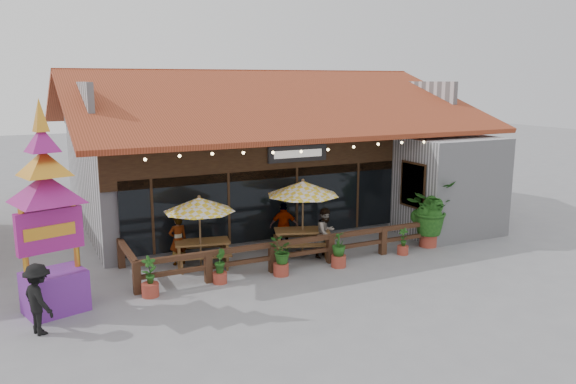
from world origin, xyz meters
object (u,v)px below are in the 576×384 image
umbrella_right (303,189)px  picnic_table_left (202,249)px  tropical_plant (430,210)px  umbrella_left (199,205)px  thai_sign_tower (47,194)px  picnic_table_right (302,238)px  pedestrian (39,299)px

umbrella_right → picnic_table_left: (-3.32, 0.33, -1.68)m
umbrella_right → tropical_plant: bearing=-14.2°
umbrella_left → umbrella_right: 3.47m
thai_sign_tower → tropical_plant: size_ratio=2.49×
umbrella_left → picnic_table_right: 3.72m
picnic_table_right → umbrella_right: bearing=-16.7°
picnic_table_right → thai_sign_tower: bearing=-169.1°
thai_sign_tower → tropical_plant: (12.00, 0.36, -1.68)m
picnic_table_left → picnic_table_right: picnic_table_right is taller
umbrella_left → tropical_plant: umbrella_left is taller
umbrella_left → picnic_table_right: umbrella_left is taller
picnic_table_right → thai_sign_tower: (-7.64, -1.46, 2.41)m
picnic_table_right → umbrella_left: bearing=179.4°
umbrella_right → picnic_table_right: size_ratio=1.17×
picnic_table_right → tropical_plant: 4.56m
picnic_table_right → thai_sign_tower: 8.14m
picnic_table_left → tropical_plant: bearing=-10.6°
umbrella_right → tropical_plant: 4.57m
thai_sign_tower → pedestrian: thai_sign_tower is taller
picnic_table_right → tropical_plant: bearing=-14.2°
picnic_table_right → tropical_plant: tropical_plant is taller
picnic_table_right → picnic_table_left: bearing=174.4°
picnic_table_right → tropical_plant: size_ratio=0.96×
pedestrian → picnic_table_left: bearing=-80.1°
picnic_table_left → thai_sign_tower: (-4.35, -1.79, 2.45)m
umbrella_left → pedestrian: umbrella_left is taller
picnic_table_right → pedestrian: pedestrian is taller
picnic_table_left → pedestrian: 5.60m
thai_sign_tower → umbrella_right: bearing=10.7°
tropical_plant → pedestrian: (-12.40, -1.54, -0.48)m
tropical_plant → pedestrian: size_ratio=1.38×
umbrella_left → pedestrian: 5.45m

